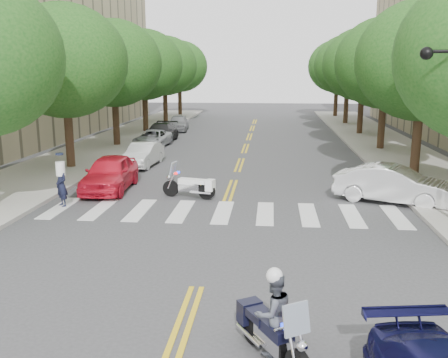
# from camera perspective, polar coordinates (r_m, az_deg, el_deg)

# --- Properties ---
(ground) EXTENTS (140.00, 140.00, 0.00)m
(ground) POSITION_cam_1_polar(r_m,az_deg,el_deg) (12.26, -3.13, -12.25)
(ground) COLOR #38383A
(ground) RESTS_ON ground
(sidewalk_left) EXTENTS (5.00, 60.00, 0.15)m
(sidewalk_left) POSITION_cam_1_polar(r_m,az_deg,el_deg) (35.23, -13.20, 3.77)
(sidewalk_left) COLOR #9E9991
(sidewalk_left) RESTS_ON ground
(sidewalk_right) EXTENTS (5.00, 60.00, 0.15)m
(sidewalk_right) POSITION_cam_1_polar(r_m,az_deg,el_deg) (34.30, 18.54, 3.24)
(sidewalk_right) COLOR #9E9991
(sidewalk_right) RESTS_ON ground
(tree_l_1) EXTENTS (6.40, 6.40, 8.45)m
(tree_l_1) POSITION_cam_1_polar(r_m,az_deg,el_deg) (27.14, -17.79, 12.70)
(tree_l_1) COLOR #382316
(tree_l_1) RESTS_ON ground
(tree_l_2) EXTENTS (6.40, 6.40, 8.45)m
(tree_l_2) POSITION_cam_1_polar(r_m,az_deg,el_deg) (34.66, -12.53, 12.77)
(tree_l_2) COLOR #382316
(tree_l_2) RESTS_ON ground
(tree_l_3) EXTENTS (6.40, 6.40, 8.45)m
(tree_l_3) POSITION_cam_1_polar(r_m,az_deg,el_deg) (42.35, -9.16, 12.76)
(tree_l_3) COLOR #382316
(tree_l_3) RESTS_ON ground
(tree_l_4) EXTENTS (6.40, 6.40, 8.45)m
(tree_l_4) POSITION_cam_1_polar(r_m,az_deg,el_deg) (50.14, -6.83, 12.72)
(tree_l_4) COLOR #382316
(tree_l_4) RESTS_ON ground
(tree_l_5) EXTENTS (6.40, 6.40, 8.45)m
(tree_l_5) POSITION_cam_1_polar(r_m,az_deg,el_deg) (57.98, -5.13, 12.69)
(tree_l_5) COLOR #382316
(tree_l_5) RESTS_ON ground
(tree_r_1) EXTENTS (6.40, 6.40, 8.45)m
(tree_r_1) POSITION_cam_1_polar(r_m,az_deg,el_deg) (26.01, 21.80, 12.46)
(tree_r_1) COLOR #382316
(tree_r_1) RESTS_ON ground
(tree_r_2) EXTENTS (6.40, 6.40, 8.45)m
(tree_r_2) POSITION_cam_1_polar(r_m,az_deg,el_deg) (33.78, 18.00, 12.49)
(tree_r_2) COLOR #382316
(tree_r_2) RESTS_ON ground
(tree_r_3) EXTENTS (6.40, 6.40, 8.45)m
(tree_r_3) POSITION_cam_1_polar(r_m,az_deg,el_deg) (41.63, 15.62, 12.48)
(tree_r_3) COLOR #382316
(tree_r_3) RESTS_ON ground
(tree_r_4) EXTENTS (6.40, 6.40, 8.45)m
(tree_r_4) POSITION_cam_1_polar(r_m,az_deg,el_deg) (49.54, 14.01, 12.46)
(tree_r_4) COLOR #382316
(tree_r_4) RESTS_ON ground
(tree_r_5) EXTENTS (6.40, 6.40, 8.45)m
(tree_r_5) POSITION_cam_1_polar(r_m,az_deg,el_deg) (57.46, 12.83, 12.44)
(tree_r_5) COLOR #382316
(tree_r_5) RESTS_ON ground
(motorcycle_police) EXTENTS (1.36, 1.98, 1.78)m
(motorcycle_police) POSITION_cam_1_polar(r_m,az_deg,el_deg) (9.17, 5.49, -15.68)
(motorcycle_police) COLOR black
(motorcycle_police) RESTS_ON ground
(motorcycle_parked) EXTENTS (2.24, 0.87, 1.46)m
(motorcycle_parked) POSITION_cam_1_polar(r_m,az_deg,el_deg) (20.26, -3.55, -0.81)
(motorcycle_parked) COLOR black
(motorcycle_parked) RESTS_ON ground
(officer_standing) EXTENTS (0.72, 0.70, 1.66)m
(officer_standing) POSITION_cam_1_polar(r_m,az_deg,el_deg) (19.92, -18.08, -0.67)
(officer_standing) COLOR black
(officer_standing) RESTS_ON ground
(convertible) EXTENTS (4.72, 3.25, 1.47)m
(convertible) POSITION_cam_1_polar(r_m,az_deg,el_deg) (20.57, 18.78, -0.59)
(convertible) COLOR white
(convertible) RESTS_ON ground
(parked_car_a) EXTENTS (1.98, 4.52, 1.52)m
(parked_car_a) POSITION_cam_1_polar(r_m,az_deg,el_deg) (22.08, -12.90, 0.66)
(parked_car_a) COLOR red
(parked_car_a) RESTS_ON ground
(parked_car_b) EXTENTS (1.60, 3.92, 1.26)m
(parked_car_b) POSITION_cam_1_polar(r_m,az_deg,el_deg) (27.41, -9.24, 2.76)
(parked_car_b) COLOR silver
(parked_car_b) RESTS_ON ground
(parked_car_c) EXTENTS (2.13, 4.25, 1.15)m
(parked_car_c) POSITION_cam_1_polar(r_m,az_deg,el_deg) (34.23, -8.17, 4.58)
(parked_car_c) COLOR #A5A7AD
(parked_car_c) RESTS_ON ground
(parked_car_d) EXTENTS (2.04, 4.76, 1.37)m
(parked_car_d) POSITION_cam_1_polar(r_m,az_deg,el_deg) (36.68, -7.24, 5.29)
(parked_car_d) COLOR black
(parked_car_d) RESTS_ON ground
(parked_car_e) EXTENTS (2.00, 4.16, 1.37)m
(parked_car_e) POSITION_cam_1_polar(r_m,az_deg,el_deg) (43.42, -5.25, 6.41)
(parked_car_e) COLOR gray
(parked_car_e) RESTS_ON ground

